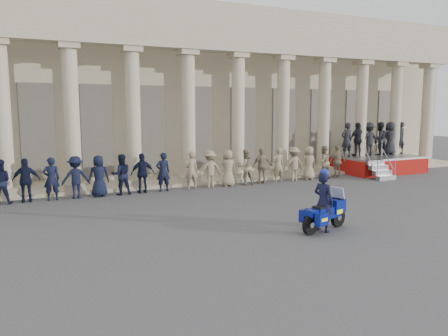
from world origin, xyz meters
TOP-DOWN VIEW (x-y plane):
  - ground at (0.00, 0.00)m, footprint 90.00×90.00m
  - building at (-0.00, 14.74)m, footprint 40.00×12.50m
  - officer_rank at (-1.03, 6.84)m, footprint 21.38×0.65m
  - reviewing_stand at (12.53, 7.68)m, footprint 4.69×4.35m
  - motorcycle at (2.23, -1.20)m, footprint 1.89×1.02m
  - rider at (2.13, -1.23)m, footprint 0.59×0.74m

SIDE VIEW (x-z plane):
  - ground at x=0.00m, z-range 0.00..0.00m
  - motorcycle at x=2.23m, z-range -0.08..1.16m
  - officer_rank at x=-1.03m, z-range 0.00..1.72m
  - rider at x=2.13m, z-range -0.01..1.86m
  - reviewing_stand at x=12.53m, z-range 0.17..3.01m
  - building at x=0.00m, z-range 0.02..9.02m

